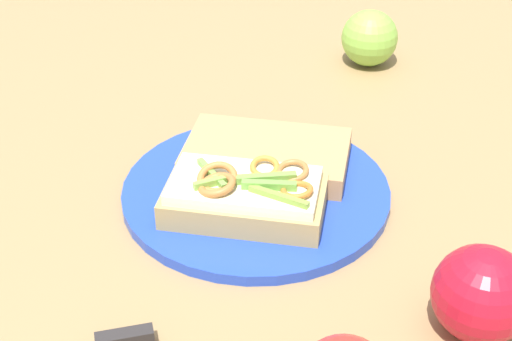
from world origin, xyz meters
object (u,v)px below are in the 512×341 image
apple_2 (482,294)px  apple_1 (370,38)px  bread_slice_side (263,154)px  sandwich (248,196)px  plate (256,192)px

apple_2 → apple_1: bearing=107.9°
apple_1 → apple_2: (0.15, -0.47, 0.00)m
bread_slice_side → apple_2: bearing=137.5°
sandwich → bread_slice_side: 0.09m
sandwich → apple_1: size_ratio=2.11×
sandwich → apple_1: bearing=-104.0°
sandwich → bread_slice_side: size_ratio=0.94×
apple_1 → plate: bearing=-101.3°
bread_slice_side → apple_1: bearing=-107.4°
sandwich → apple_1: apple_1 is taller
sandwich → bread_slice_side: (-0.01, 0.09, -0.01)m
apple_2 → bread_slice_side: bearing=141.4°
sandwich → plate: bearing=-89.8°
sandwich → apple_1: (0.06, 0.38, 0.01)m
sandwich → apple_2: 0.23m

